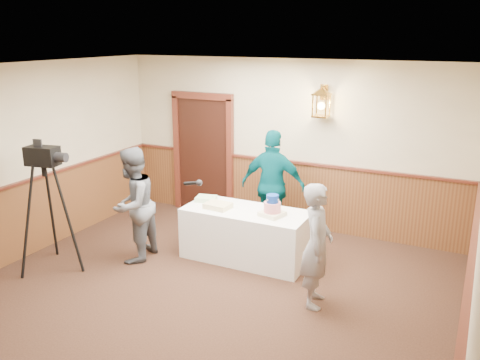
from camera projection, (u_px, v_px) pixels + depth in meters
The scene contains 10 objects.
ground at pixel (175, 322), 5.82m from camera, with size 7.00×7.00×0.00m, color black.
room_shell at pixel (188, 184), 5.81m from camera, with size 6.02×7.02×2.81m.
display_table at pixel (246, 234), 7.36m from camera, with size 1.80×0.80×0.75m, color white.
tiered_cake at pixel (272, 208), 6.99m from camera, with size 0.36×0.36×0.31m.
sheet_cake_yellow at pixel (218, 206), 7.32m from camera, with size 0.36×0.28×0.07m, color #DABD82.
sheet_cake_green at pixel (206, 199), 7.64m from camera, with size 0.29×0.23×0.07m, color #ADD395.
interviewer at pixel (133, 205), 7.21m from camera, with size 1.53×0.87×1.66m.
baker at pixel (317, 245), 6.01m from camera, with size 0.56×0.37×1.53m, color gray.
assistant_p at pixel (273, 186), 7.94m from camera, with size 1.04×0.43×1.77m, color #034B52.
tv_camera_rig at pixel (49, 215), 6.95m from camera, with size 0.69×0.64×1.75m.
Camera 1 is at (2.94, -4.28, 3.18)m, focal length 38.00 mm.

